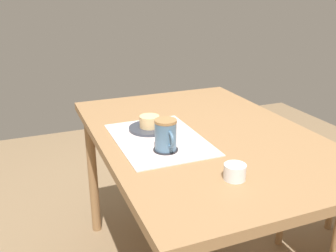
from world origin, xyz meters
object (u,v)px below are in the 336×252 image
Objects in this scene: dining_table at (203,150)px; sugar_bowl at (235,172)px; coffee_mug at (166,135)px; pastry at (149,121)px; pastry_plate at (150,128)px.

dining_table is 17.78× the size of sugar_bowl.
coffee_mug is at bearing -155.73° from sugar_bowl.
pastry is at bearing -167.57° from sugar_bowl.
coffee_mug is (0.22, -0.01, 0.06)m from pastry_plate.
pastry is 0.72× the size of coffee_mug.
sugar_bowl is at bearing -12.97° from dining_table.
coffee_mug reaches higher than sugar_bowl.
pastry is (-0.11, -0.20, 0.12)m from dining_table.
pastry is 1.17× the size of sugar_bowl.
sugar_bowl is (0.27, 0.12, -0.04)m from coffee_mug.
sugar_bowl reaches higher than dining_table.
dining_table is at bearing 118.23° from coffee_mug.
sugar_bowl is (0.49, 0.11, 0.02)m from pastry_plate.
sugar_bowl is (0.49, 0.11, -0.02)m from pastry.
sugar_bowl is at bearing 12.43° from pastry_plate.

